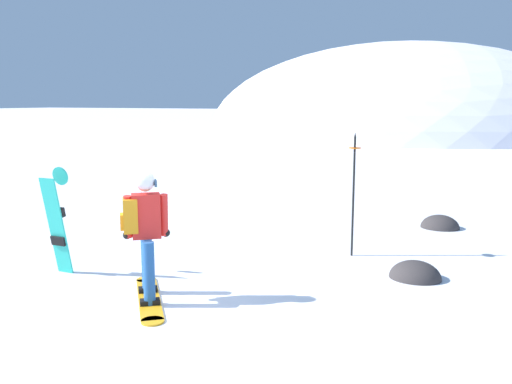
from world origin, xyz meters
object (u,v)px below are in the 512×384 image
Objects in this scene: snowboarder_main at (144,232)px; rock_dark at (440,228)px; spare_snowboard at (57,221)px; piste_marker_near at (354,187)px; rock_mid at (415,278)px.

snowboarder_main is 2.19× the size of rock_dark.
piste_marker_near is at bearing 36.48° from spare_snowboard.
rock_dark is at bearing 48.14° from spare_snowboard.
snowboarder_main reaches higher than rock_mid.
snowboarder_main is 3.73m from piste_marker_near.
rock_mid is at bearing 21.95° from spare_snowboard.
piste_marker_near is at bearing -113.19° from rock_dark.
spare_snowboard is 7.49m from rock_dark.
piste_marker_near is 2.68× the size of rock_dark.
piste_marker_near is (1.97, 3.15, 0.27)m from snowboarder_main.
snowboarder_main is 2.24× the size of rock_mid.
piste_marker_near reaches higher than spare_snowboard.
rock_dark is (3.15, 5.89, -0.92)m from snowboarder_main.
snowboarder_main is 0.82× the size of piste_marker_near.
snowboarder_main is at bearing -122.02° from piste_marker_near.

